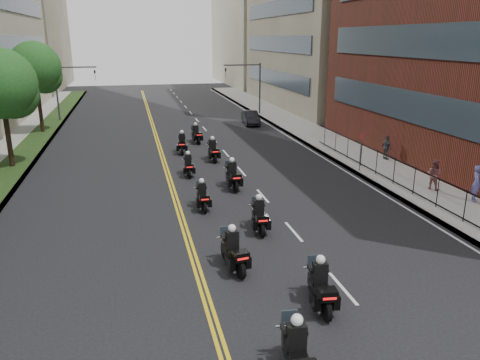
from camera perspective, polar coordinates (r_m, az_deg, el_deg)
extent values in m
cube|color=gray|center=(37.35, 11.63, 4.05)|extent=(4.00, 90.00, 0.15)
cube|color=gray|center=(35.06, -26.89, 1.70)|extent=(4.00, 90.00, 0.15)
cube|color=#1B3212|center=(34.85, -25.64, 1.94)|extent=(2.00, 90.00, 0.04)
cube|color=#333F4C|center=(30.84, 21.54, 7.02)|extent=(0.12, 25.80, 1.80)
cube|color=#333F4C|center=(30.49, 22.37, 14.43)|extent=(0.12, 25.80, 1.80)
cube|color=#333F4C|center=(58.85, 4.15, 12.34)|extent=(0.12, 24.08, 1.80)
cube|color=#333F4C|center=(58.66, 4.24, 16.24)|extent=(0.12, 24.08, 1.80)
cube|color=#333F4C|center=(58.75, 4.33, 20.14)|extent=(0.12, 24.08, 1.80)
cube|color=#A29D83|center=(89.69, 3.17, 20.01)|extent=(15.00, 28.00, 26.00)
cube|color=#333F4C|center=(57.18, -24.17, 10.81)|extent=(0.12, 24.08, 1.80)
cube|color=#333F4C|center=(56.99, -24.67, 14.79)|extent=(0.12, 24.08, 1.80)
cube|color=#333F4C|center=(57.08, -25.19, 18.77)|extent=(0.12, 24.08, 1.80)
cube|color=#776D57|center=(88.12, -26.79, 18.39)|extent=(16.00, 28.00, 26.00)
cube|color=black|center=(25.56, 21.84, 0.75)|extent=(0.05, 28.00, 0.05)
cube|color=black|center=(25.93, 21.53, -2.01)|extent=(0.05, 28.00, 0.05)
cylinder|color=black|center=(33.42, -26.50, 5.46)|extent=(0.32, 0.32, 5.11)
sphere|color=#1B4E1A|center=(33.05, -27.17, 10.41)|extent=(4.40, 4.40, 4.40)
sphere|color=#1B4E1A|center=(33.37, -25.84, 9.36)|extent=(3.08, 3.08, 3.08)
cylinder|color=black|center=(45.03, -23.26, 8.59)|extent=(0.32, 0.32, 5.39)
sphere|color=#1B4E1A|center=(44.76, -23.73, 12.48)|extent=(4.40, 4.40, 4.40)
sphere|color=#1B4E1A|center=(45.10, -22.76, 11.62)|extent=(3.08, 3.08, 3.08)
cylinder|color=#3F3F44|center=(52.21, 2.43, 11.01)|extent=(0.18, 0.18, 5.60)
cylinder|color=#3F3F44|center=(51.50, 0.26, 13.85)|extent=(4.00, 0.14, 0.14)
imported|color=black|center=(51.17, -1.76, 12.92)|extent=(0.16, 0.20, 1.00)
cylinder|color=#3F3F44|center=(50.80, -21.41, 9.72)|extent=(0.18, 0.18, 5.60)
cylinder|color=#3F3F44|center=(50.35, -19.43, 12.85)|extent=(4.00, 0.14, 0.14)
imported|color=black|center=(50.25, -17.26, 12.12)|extent=(0.16, 0.20, 1.00)
cylinder|color=black|center=(13.27, 5.89, -19.35)|extent=(0.23, 0.74, 0.73)
cube|color=black|center=(12.43, 6.87, -20.53)|extent=(0.60, 1.49, 0.43)
cube|color=black|center=(12.15, 6.90, -18.37)|extent=(0.50, 0.35, 0.66)
sphere|color=white|center=(11.91, 6.97, -16.57)|extent=(0.31, 0.31, 0.31)
cylinder|color=black|center=(14.84, 10.53, -15.31)|extent=(0.22, 0.71, 0.70)
cylinder|color=black|center=(16.20, 8.82, -12.26)|extent=(0.22, 0.71, 0.70)
cube|color=black|center=(15.37, 9.69, -12.80)|extent=(0.59, 1.43, 0.41)
cube|color=silver|center=(15.53, 9.59, -13.46)|extent=(0.45, 0.61, 0.31)
cube|color=black|center=(14.56, 10.65, -13.52)|extent=(0.58, 0.49, 0.33)
cube|color=red|center=(14.40, 10.90, -14.02)|extent=(0.41, 0.08, 0.07)
cube|color=black|center=(15.16, 9.73, -11.01)|extent=(0.48, 0.34, 0.64)
sphere|color=white|center=(14.98, 9.80, -9.53)|extent=(0.30, 0.30, 0.30)
cylinder|color=black|center=(16.84, 0.09, -10.84)|extent=(0.24, 0.71, 0.70)
cylinder|color=black|center=(18.22, -1.81, -8.59)|extent=(0.24, 0.71, 0.70)
cube|color=black|center=(17.40, -0.90, -8.82)|extent=(0.62, 1.43, 0.41)
cube|color=silver|center=(17.54, -0.96, -9.45)|extent=(0.46, 0.61, 0.31)
cube|color=black|center=(16.60, 0.09, -9.21)|extent=(0.59, 0.50, 0.33)
cube|color=red|center=(16.43, 0.36, -9.58)|extent=(0.41, 0.09, 0.07)
cube|color=black|center=(17.22, -0.97, -7.22)|extent=(0.49, 0.35, 0.64)
sphere|color=white|center=(17.06, -0.99, -5.89)|extent=(0.30, 0.30, 0.30)
cylinder|color=black|center=(20.12, 2.72, -6.08)|extent=(0.20, 0.68, 0.67)
cylinder|color=black|center=(21.56, 1.93, -4.46)|extent=(0.20, 0.68, 0.67)
cube|color=black|center=(20.73, 2.32, -4.53)|extent=(0.53, 1.36, 0.39)
cube|color=silver|center=(20.86, 2.29, -5.06)|extent=(0.42, 0.57, 0.30)
cube|color=black|center=(19.93, 2.74, -4.72)|extent=(0.55, 0.46, 0.31)
cube|color=red|center=(19.75, 2.85, -4.99)|extent=(0.39, 0.06, 0.07)
cube|color=black|center=(20.60, 2.31, -3.21)|extent=(0.46, 0.31, 0.61)
sphere|color=white|center=(20.47, 2.32, -2.12)|extent=(0.29, 0.29, 0.29)
cylinder|color=black|center=(22.82, -4.34, -3.32)|extent=(0.13, 0.62, 0.62)
cylinder|color=black|center=(24.19, -4.89, -2.14)|extent=(0.13, 0.62, 0.62)
cube|color=black|center=(23.42, -4.64, -2.12)|extent=(0.39, 1.24, 0.37)
cube|color=silver|center=(23.53, -4.64, -2.57)|extent=(0.35, 0.51, 0.28)
cube|color=black|center=(22.66, -4.37, -2.19)|extent=(0.48, 0.39, 0.29)
cube|color=red|center=(22.48, -4.29, -2.39)|extent=(0.37, 0.03, 0.06)
cube|color=black|center=(23.31, -4.68, -1.02)|extent=(0.40, 0.26, 0.57)
sphere|color=white|center=(23.21, -4.71, -0.10)|extent=(0.27, 0.27, 0.27)
cylinder|color=black|center=(25.75, -0.52, -0.77)|extent=(0.16, 0.72, 0.72)
cylinder|color=black|center=(27.33, -1.38, 0.28)|extent=(0.16, 0.72, 0.72)
cube|color=black|center=(26.45, -0.96, 0.39)|extent=(0.48, 1.44, 0.42)
cube|color=silver|center=(26.57, -0.99, -0.09)|extent=(0.42, 0.59, 0.32)
cube|color=black|center=(25.59, -0.52, 0.41)|extent=(0.56, 0.46, 0.34)
cube|color=red|center=(25.39, -0.40, 0.22)|extent=(0.42, 0.04, 0.07)
cube|color=black|center=(26.35, -0.99, 1.52)|extent=(0.47, 0.31, 0.66)
sphere|color=white|center=(26.25, -1.00, 2.47)|extent=(0.31, 0.31, 0.31)
cylinder|color=black|center=(28.50, -6.17, 0.79)|extent=(0.15, 0.62, 0.62)
cylinder|color=black|center=(29.90, -6.44, 1.55)|extent=(0.15, 0.62, 0.62)
cube|color=black|center=(29.13, -6.32, 1.66)|extent=(0.42, 1.24, 0.37)
cube|color=silver|center=(29.23, -6.32, 1.29)|extent=(0.36, 0.51, 0.27)
cube|color=black|center=(28.37, -6.20, 1.71)|extent=(0.49, 0.40, 0.29)
cube|color=red|center=(28.19, -6.16, 1.57)|extent=(0.37, 0.04, 0.06)
cube|color=black|center=(29.06, -6.36, 2.56)|extent=(0.41, 0.27, 0.57)
sphere|color=white|center=(28.98, -6.39, 3.30)|extent=(0.26, 0.26, 0.26)
cylinder|color=black|center=(31.85, -3.06, 2.66)|extent=(0.15, 0.69, 0.69)
cylinder|color=black|center=(33.40, -3.58, 3.32)|extent=(0.15, 0.69, 0.69)
cube|color=black|center=(32.55, -3.34, 3.48)|extent=(0.44, 1.37, 0.41)
cube|color=silver|center=(32.66, -3.35, 3.11)|extent=(0.39, 0.56, 0.30)
cube|color=black|center=(31.72, -3.07, 3.58)|extent=(0.53, 0.43, 0.32)
cube|color=red|center=(31.52, -3.00, 3.46)|extent=(0.41, 0.03, 0.07)
cube|color=black|center=(32.49, -3.37, 4.37)|extent=(0.45, 0.29, 0.63)
sphere|color=white|center=(32.41, -3.38, 5.11)|extent=(0.29, 0.29, 0.29)
cylinder|color=black|center=(34.24, -7.07, 3.56)|extent=(0.23, 0.70, 0.68)
cylinder|color=black|center=(35.81, -7.02, 4.16)|extent=(0.23, 0.70, 0.68)
cube|color=black|center=(34.96, -7.06, 4.32)|extent=(0.60, 1.40, 0.40)
cube|color=silver|center=(35.06, -7.05, 3.97)|extent=(0.45, 0.60, 0.30)
cube|color=black|center=(34.12, -7.11, 4.42)|extent=(0.58, 0.49, 0.32)
cube|color=red|center=(33.92, -7.11, 4.31)|extent=(0.40, 0.08, 0.07)
cube|color=black|center=(34.90, -7.09, 5.14)|extent=(0.48, 0.34, 0.62)
sphere|color=white|center=(34.83, -7.12, 5.83)|extent=(0.29, 0.29, 0.29)
cylinder|color=black|center=(37.55, -5.08, 4.81)|extent=(0.22, 0.68, 0.67)
cylinder|color=black|center=(39.05, -5.68, 5.26)|extent=(0.22, 0.68, 0.67)
cube|color=black|center=(38.24, -5.40, 5.44)|extent=(0.57, 1.37, 0.39)
cube|color=silver|center=(38.34, -5.41, 5.12)|extent=(0.44, 0.58, 0.30)
cube|color=black|center=(37.45, -5.10, 5.57)|extent=(0.56, 0.47, 0.32)
cube|color=red|center=(37.26, -5.01, 5.49)|extent=(0.39, 0.08, 0.07)
cube|color=black|center=(38.20, -5.44, 6.18)|extent=(0.46, 0.33, 0.61)
sphere|color=white|center=(38.13, -5.46, 6.79)|extent=(0.29, 0.29, 0.29)
imported|color=black|center=(46.37, 1.30, 7.59)|extent=(1.72, 4.05, 1.30)
imported|color=#555398|center=(26.70, 26.87, -0.36)|extent=(0.69, 0.81, 1.88)
imported|color=brown|center=(27.85, 22.59, 0.63)|extent=(0.95, 1.03, 1.68)
imported|color=#43434B|center=(33.70, 17.43, 3.79)|extent=(0.51, 1.01, 1.64)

